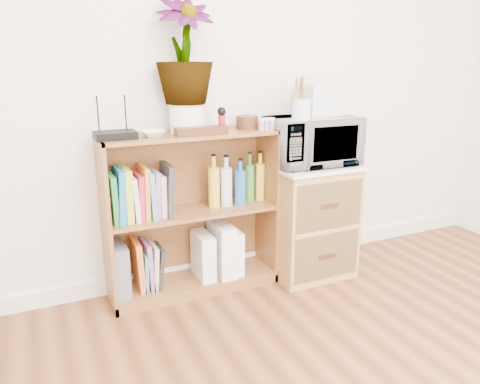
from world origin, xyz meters
TOP-DOWN VIEW (x-y plane):
  - skirting_board at (0.00, 2.24)m, footprint 4.00×0.02m
  - bookshelf at (-0.35, 2.10)m, footprint 1.00×0.30m
  - wicker_unit at (0.40, 2.02)m, footprint 0.50×0.45m
  - microwave at (0.40, 2.02)m, footprint 0.53×0.37m
  - pen_cup at (0.27, 1.95)m, footprint 0.11×0.11m
  - small_appliance at (0.49, 2.08)m, footprint 0.24×0.20m
  - router at (-0.76, 2.08)m, footprint 0.21×0.14m
  - white_bowl at (-0.56, 2.07)m, footprint 0.13×0.13m
  - plant_pot at (-0.36, 2.12)m, footprint 0.19×0.19m
  - potted_plant at (-0.36, 2.12)m, footprint 0.31×0.31m
  - trinket_box at (-0.32, 2.00)m, footprint 0.29×0.07m
  - kokeshi_doll at (-0.17, 2.06)m, footprint 0.04×0.04m
  - wooden_bowl at (0.01, 2.11)m, footprint 0.13×0.13m
  - paint_jars at (0.08, 2.01)m, footprint 0.10×0.04m
  - file_box at (-0.79, 2.10)m, footprint 0.09×0.23m
  - magazine_holder_left at (-0.29, 2.09)m, footprint 0.09×0.22m
  - magazine_holder_mid at (-0.17, 2.09)m, footprint 0.10×0.26m
  - magazine_holder_right at (-0.11, 2.09)m, footprint 0.09×0.22m
  - cookbooks at (-0.65, 2.10)m, footprint 0.34×0.20m
  - liquor_bottles at (-0.07, 2.10)m, footprint 0.37×0.07m
  - lower_books at (-0.63, 2.10)m, footprint 0.16×0.19m

SIDE VIEW (x-z plane):
  - skirting_board at x=0.00m, z-range 0.00..0.10m
  - lower_books at x=-0.63m, z-range 0.05..0.35m
  - magazine_holder_right at x=-0.11m, z-range 0.07..0.35m
  - magazine_holder_left at x=-0.29m, z-range 0.07..0.35m
  - file_box at x=-0.79m, z-range 0.07..0.36m
  - magazine_holder_mid at x=-0.17m, z-range 0.07..0.39m
  - wicker_unit at x=0.40m, z-range 0.00..0.70m
  - bookshelf at x=-0.35m, z-range 0.00..0.95m
  - cookbooks at x=-0.65m, z-range 0.49..0.78m
  - liquor_bottles at x=-0.07m, z-range 0.49..0.80m
  - microwave at x=0.40m, z-range 0.72..1.01m
  - white_bowl at x=-0.56m, z-range 0.95..0.98m
  - router at x=-0.76m, z-range 0.95..0.99m
  - trinket_box at x=-0.32m, z-range 0.95..1.00m
  - paint_jars at x=0.08m, z-range 0.95..1.00m
  - wooden_bowl at x=0.01m, z-range 0.95..1.02m
  - kokeshi_doll at x=-0.17m, z-range 0.95..1.04m
  - plant_pot at x=-0.36m, z-range 0.95..1.11m
  - pen_cup at x=0.27m, z-range 1.01..1.13m
  - small_appliance at x=0.49m, z-range 1.01..1.20m
  - potted_plant at x=-0.36m, z-range 1.11..1.66m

